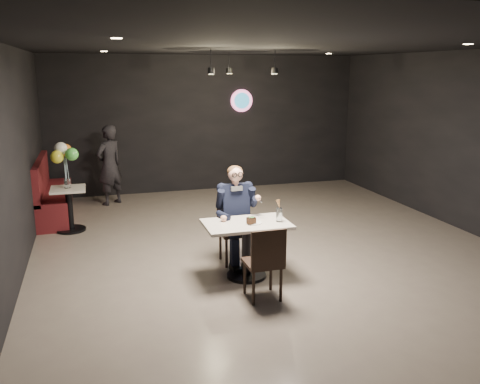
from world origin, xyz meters
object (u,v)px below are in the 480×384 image
object	(u,v)px
balloon_vase	(67,183)
passerby	(109,165)
chair_far	(235,231)
seated_man	(235,214)
side_table	(70,211)
booth_bench	(54,188)
chair_near	(263,261)
sundae_glass	(279,215)
main_table	(246,250)

from	to	relation	value
balloon_vase	passerby	xyz separation A→B (m)	(0.75, 1.64, -0.02)
chair_far	seated_man	world-z (taller)	seated_man
side_table	booth_bench	bearing A→B (deg)	106.70
booth_bench	chair_near	bearing A→B (deg)	-59.54
sundae_glass	booth_bench	world-z (taller)	booth_bench
side_table	passerby	xyz separation A→B (m)	(0.75, 1.64, 0.46)
side_table	balloon_vase	size ratio (longest dim) A/B	4.32
chair_far	main_table	bearing A→B (deg)	-90.00
main_table	balloon_vase	distance (m)	3.60
main_table	chair_far	world-z (taller)	chair_far
sundae_glass	passerby	world-z (taller)	passerby
booth_bench	sundae_glass	bearing A→B (deg)	-51.73
main_table	chair_near	bearing A→B (deg)	-90.00
chair_far	balloon_vase	world-z (taller)	chair_far
sundae_glass	booth_bench	xyz separation A→B (m)	(-3.01, 3.82, -0.29)
chair_far	balloon_vase	bearing A→B (deg)	136.16
sundae_glass	chair_near	bearing A→B (deg)	-125.89
chair_near	booth_bench	bearing A→B (deg)	119.92
sundae_glass	passerby	bearing A→B (deg)	113.75
seated_man	passerby	xyz separation A→B (m)	(-1.54, 3.83, 0.09)
main_table	seated_man	size ratio (longest dim) A/B	0.76
chair_near	side_table	world-z (taller)	chair_near
main_table	side_table	xyz separation A→B (m)	(-2.29, 2.75, -0.02)
seated_man	sundae_glass	xyz separation A→B (m)	(0.42, -0.62, 0.12)
main_table	side_table	world-z (taller)	main_table
main_table	chair_near	world-z (taller)	chair_near
side_table	passerby	bearing A→B (deg)	65.41
sundae_glass	booth_bench	distance (m)	4.87
main_table	balloon_vase	bearing A→B (deg)	129.79
chair_near	booth_bench	xyz separation A→B (m)	(-2.59, 4.40, 0.09)
main_table	booth_bench	xyz separation A→B (m)	(-2.59, 3.75, 0.17)
chair_near	side_table	size ratio (longest dim) A/B	1.31
side_table	balloon_vase	distance (m)	0.48
side_table	chair_near	bearing A→B (deg)	-56.06
chair_near	passerby	bearing A→B (deg)	106.43
booth_bench	side_table	bearing A→B (deg)	-73.30
passerby	booth_bench	bearing A→B (deg)	-5.83
booth_bench	balloon_vase	bearing A→B (deg)	-73.30
seated_man	sundae_glass	bearing A→B (deg)	-55.70
main_table	passerby	bearing A→B (deg)	109.32
sundae_glass	side_table	world-z (taller)	sundae_glass
balloon_vase	passerby	bearing A→B (deg)	65.41
side_table	passerby	world-z (taller)	passerby
main_table	sundae_glass	bearing A→B (deg)	-9.30
chair_near	booth_bench	size ratio (longest dim) A/B	0.42
chair_near	balloon_vase	world-z (taller)	chair_near
main_table	sundae_glass	distance (m)	0.63
seated_man	booth_bench	distance (m)	4.12
main_table	sundae_glass	size ratio (longest dim) A/B	6.09
seated_man	balloon_vase	world-z (taller)	seated_man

